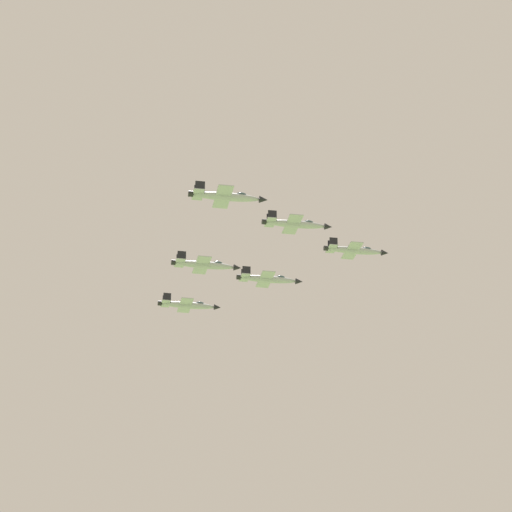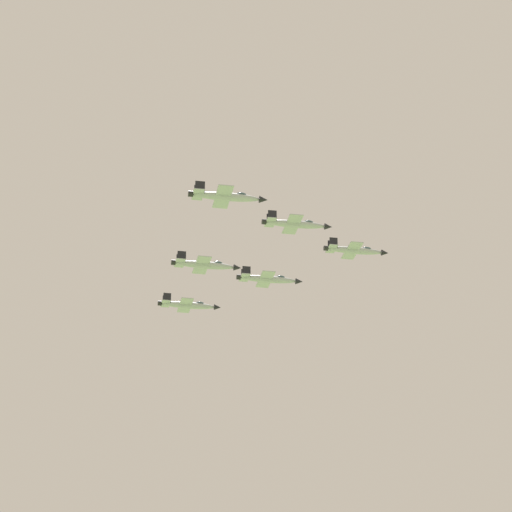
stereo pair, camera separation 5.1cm
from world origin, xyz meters
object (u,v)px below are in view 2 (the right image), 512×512
at_px(jet_lead, 355,250).
at_px(jet_left_outer, 188,305).
at_px(jet_left_wingman, 268,279).
at_px(jet_right_outer, 226,196).
at_px(jet_slot_rear, 205,265).
at_px(jet_right_wingman, 296,224).

height_order(jet_lead, jet_left_outer, jet_lead).
bearing_deg(jet_left_wingman, jet_lead, -39.84).
bearing_deg(jet_right_outer, jet_slot_rear, 91.07).
relative_size(jet_right_wingman, jet_slot_rear, 0.97).
bearing_deg(jet_right_wingman, jet_right_outer, -138.58).
relative_size(jet_left_wingman, jet_left_outer, 1.02).
bearing_deg(jet_left_wingman, jet_right_outer, -110.89).
relative_size(jet_right_wingman, jet_right_outer, 0.97).
bearing_deg(jet_left_wingman, jet_slot_rear, -139.11).
bearing_deg(jet_lead, jet_right_outer, -139.23).
xyz_separation_m(jet_lead, jet_slot_rear, (0.83, -39.49, -7.53)).
relative_size(jet_right_wingman, jet_left_outer, 0.97).
relative_size(jet_right_outer, jet_slot_rear, 1.01).
bearing_deg(jet_lead, jet_slot_rear, -179.59).
bearing_deg(jet_right_outer, jet_left_wingman, 69.66).
distance_m(jet_left_outer, jet_right_outer, 67.15).
relative_size(jet_lead, jet_right_outer, 0.97).
relative_size(jet_lead, jet_left_wingman, 0.95).
height_order(jet_lead, jet_left_wingman, jet_lead).
xyz_separation_m(jet_left_outer, jet_right_outer, (67.13, 1.41, -0.70)).
distance_m(jet_lead, jet_right_outer, 52.15).
xyz_separation_m(jet_left_wingman, jet_right_outer, (50.76, -18.69, -3.11)).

